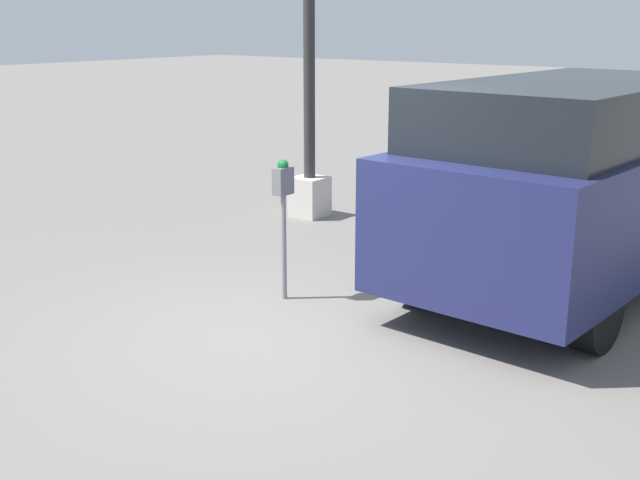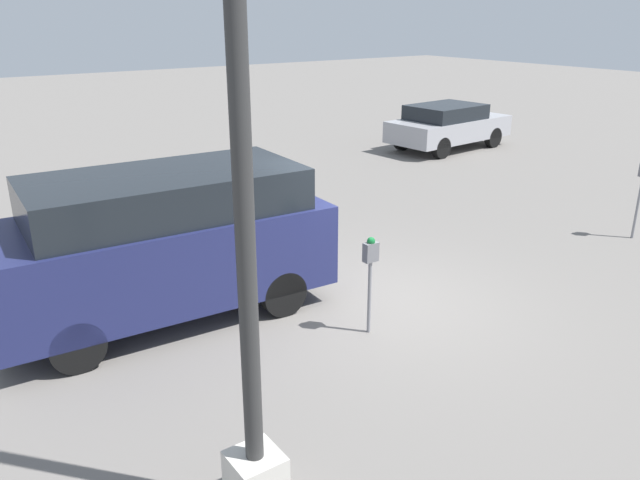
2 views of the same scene
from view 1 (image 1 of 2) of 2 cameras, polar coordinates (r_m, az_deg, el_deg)
name	(u,v)px [view 1 (image 1 of 2)]	position (r m, az deg, el deg)	size (l,w,h in m)	color
ground_plane	(292,334)	(7.06, -2.01, -6.68)	(80.00, 80.00, 0.00)	slate
parking_meter_near	(283,197)	(7.64, -2.63, 3.07)	(0.20, 0.11, 1.38)	gray
lamp_post	(309,56)	(10.89, -0.78, 12.94)	(0.44, 0.44, 6.56)	beige
parked_van	(575,178)	(8.33, 17.65, 4.22)	(4.68, 2.20, 2.10)	navy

